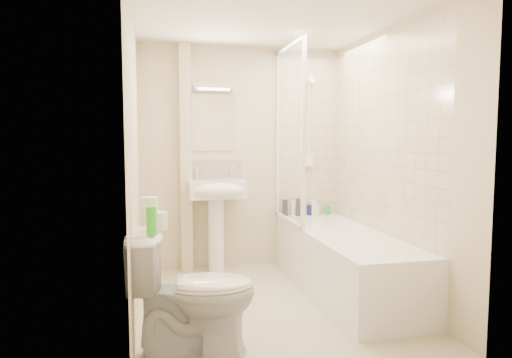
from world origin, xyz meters
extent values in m
plane|color=beige|center=(0.00, 0.00, 0.00)|extent=(2.50, 2.50, 0.00)
cube|color=beige|center=(0.00, 1.25, 1.20)|extent=(2.20, 0.02, 2.40)
cube|color=beige|center=(-1.10, 0.00, 1.20)|extent=(0.02, 2.50, 2.40)
cube|color=beige|center=(1.10, 0.00, 1.20)|extent=(0.02, 2.50, 2.40)
cube|color=white|center=(0.00, 0.00, 2.40)|extent=(2.20, 2.50, 0.02)
cube|color=beige|center=(0.75, 1.24, 1.42)|extent=(0.70, 0.01, 1.75)
cube|color=beige|center=(1.09, 0.20, 1.42)|extent=(0.01, 2.10, 1.75)
cube|color=beige|center=(-0.62, 1.19, 1.20)|extent=(0.12, 0.12, 2.40)
cube|color=beige|center=(-0.32, 1.24, 1.03)|extent=(0.60, 0.02, 0.30)
cube|color=white|center=(-0.32, 1.24, 1.58)|extent=(0.46, 0.01, 0.60)
cube|color=silver|center=(-0.32, 1.22, 1.95)|extent=(0.42, 0.07, 0.07)
cube|color=white|center=(0.75, 0.20, 0.28)|extent=(0.70, 2.10, 0.55)
cube|color=white|center=(0.75, 0.20, 0.49)|extent=(0.56, 1.96, 0.05)
cube|color=white|center=(0.40, 0.80, 1.45)|extent=(0.01, 0.90, 1.80)
cube|color=white|center=(0.40, 1.23, 1.45)|extent=(0.04, 0.04, 1.80)
cube|color=white|center=(0.40, 0.35, 1.45)|extent=(0.04, 0.04, 1.80)
cube|color=white|center=(0.40, 0.80, 2.33)|extent=(0.04, 0.90, 0.04)
cube|color=white|center=(0.40, 0.80, 0.57)|extent=(0.04, 0.90, 0.03)
cylinder|color=white|center=(0.75, 1.22, 1.55)|extent=(0.02, 0.02, 0.90)
cylinder|color=white|center=(0.75, 1.22, 1.10)|extent=(0.05, 0.05, 0.02)
cylinder|color=white|center=(0.75, 1.22, 2.00)|extent=(0.05, 0.05, 0.02)
cylinder|color=white|center=(0.75, 1.15, 2.03)|extent=(0.08, 0.11, 0.11)
cube|color=white|center=(0.75, 1.21, 1.17)|extent=(0.10, 0.05, 0.14)
cylinder|color=white|center=(0.73, 1.19, 1.60)|extent=(0.01, 0.13, 0.84)
cylinder|color=white|center=(-0.32, 1.08, 0.39)|extent=(0.17, 0.17, 0.78)
cube|color=white|center=(-0.32, 1.05, 0.89)|extent=(0.58, 0.44, 0.18)
ellipsoid|color=white|center=(-0.32, 0.88, 0.89)|extent=(0.58, 0.24, 0.18)
cube|color=silver|center=(-0.32, 1.05, 0.95)|extent=(0.40, 0.29, 0.04)
cylinder|color=white|center=(-0.51, 1.16, 1.03)|extent=(0.03, 0.03, 0.10)
cylinder|color=white|center=(-0.13, 1.16, 1.03)|extent=(0.03, 0.03, 0.10)
sphere|color=white|center=(-0.51, 1.16, 1.09)|extent=(0.04, 0.04, 0.04)
sphere|color=white|center=(-0.13, 1.16, 1.09)|extent=(0.04, 0.04, 0.04)
cylinder|color=black|center=(0.47, 1.16, 0.64)|extent=(0.06, 0.06, 0.19)
cylinder|color=silver|center=(0.56, 1.16, 0.63)|extent=(0.05, 0.05, 0.16)
cylinder|color=black|center=(0.63, 1.16, 0.65)|extent=(0.07, 0.07, 0.19)
cylinder|color=navy|center=(0.75, 1.16, 0.61)|extent=(0.05, 0.05, 0.12)
cylinder|color=#F4ECBD|center=(0.80, 1.16, 0.64)|extent=(0.06, 0.06, 0.17)
cylinder|color=silver|center=(0.84, 1.16, 0.62)|extent=(0.06, 0.06, 0.13)
cylinder|color=green|center=(0.97, 1.16, 0.60)|extent=(0.07, 0.07, 0.10)
imported|color=white|center=(-0.72, -0.73, 0.41)|extent=(0.62, 0.90, 0.82)
cylinder|color=white|center=(-0.93, -0.65, 0.88)|extent=(0.12, 0.12, 0.11)
cylinder|color=white|center=(-0.99, -0.66, 0.98)|extent=(0.11, 0.11, 0.10)
cylinder|color=green|center=(-0.98, -0.83, 0.91)|extent=(0.06, 0.06, 0.18)
camera|label=1|loc=(-0.96, -3.66, 1.41)|focal=32.00mm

